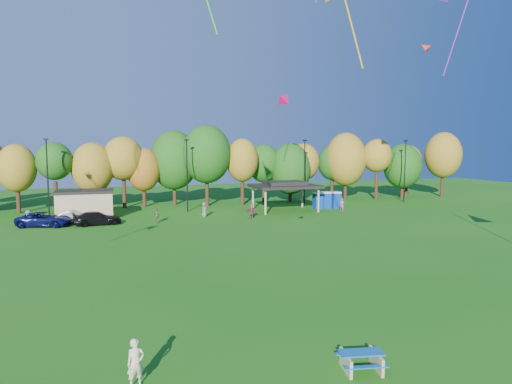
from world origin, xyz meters
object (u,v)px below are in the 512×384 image
object	(u,v)px
picnic_table	(361,359)
car_d	(97,218)
car_c	(45,219)
car_b	(74,217)
porta_potties	(327,200)
kite_flyer	(136,363)

from	to	relation	value
picnic_table	car_d	distance (m)	37.23
car_c	car_d	size ratio (longest dim) A/B	1.11
picnic_table	car_d	bearing A→B (deg)	116.78
car_b	car_d	world-z (taller)	car_d
car_b	porta_potties	bearing A→B (deg)	-90.92
car_c	porta_potties	bearing A→B (deg)	-68.46
kite_flyer	car_b	size ratio (longest dim) A/B	0.41
car_b	kite_flyer	bearing A→B (deg)	-178.47
porta_potties	picnic_table	size ratio (longest dim) A/B	2.04
kite_flyer	car_c	xyz separation A→B (m)	(-7.16, 35.18, -0.09)
porta_potties	kite_flyer	world-z (taller)	porta_potties
picnic_table	car_c	xyz separation A→B (m)	(-15.08, 36.51, 0.34)
porta_potties	picnic_table	distance (m)	44.36
picnic_table	car_c	bearing A→B (deg)	123.66
picnic_table	car_b	xyz separation A→B (m)	(-12.32, 37.82, 0.28)
porta_potties	car_c	distance (m)	34.00
car_b	picnic_table	bearing A→B (deg)	-167.30
kite_flyer	car_d	xyz separation A→B (m)	(-2.07, 34.53, -0.13)
porta_potties	car_b	world-z (taller)	porta_potties
picnic_table	car_b	distance (m)	39.77
car_c	car_d	distance (m)	5.13
kite_flyer	porta_potties	bearing A→B (deg)	41.13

